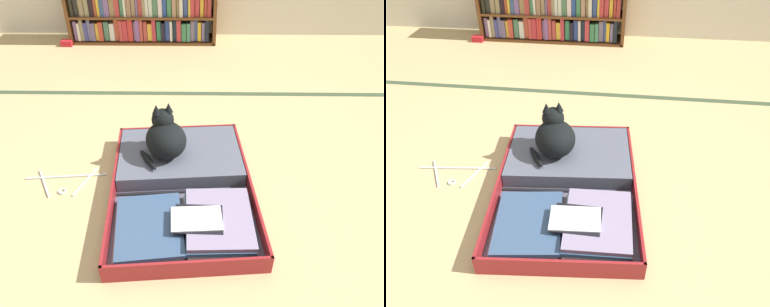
# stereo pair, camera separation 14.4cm
# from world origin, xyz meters

# --- Properties ---
(ground_plane) EXTENTS (10.00, 10.00, 0.00)m
(ground_plane) POSITION_xyz_m (0.00, 0.00, 0.00)
(ground_plane) COLOR tan
(tatami_border) EXTENTS (4.80, 0.05, 0.00)m
(tatami_border) POSITION_xyz_m (0.00, 1.19, 0.00)
(tatami_border) COLOR #3A4D33
(tatami_border) RESTS_ON ground_plane
(bookshelf) EXTENTS (1.33, 0.28, 0.70)m
(bookshelf) POSITION_xyz_m (-0.39, 2.24, 0.34)
(bookshelf) COLOR brown
(bookshelf) RESTS_ON ground_plane
(open_suitcase) EXTENTS (0.74, 0.99, 0.10)m
(open_suitcase) POSITION_xyz_m (0.05, 0.22, 0.04)
(open_suitcase) COLOR maroon
(open_suitcase) RESTS_ON ground_plane
(black_cat) EXTENTS (0.28, 0.30, 0.27)m
(black_cat) POSITION_xyz_m (-0.05, 0.37, 0.19)
(black_cat) COLOR black
(black_cat) RESTS_ON open_suitcase
(clothes_hanger) EXTENTS (0.41, 0.23, 0.01)m
(clothes_hanger) POSITION_xyz_m (-0.56, 0.24, 0.01)
(clothes_hanger) COLOR silver
(clothes_hanger) RESTS_ON ground_plane
(small_red_pouch) EXTENTS (0.10, 0.07, 0.05)m
(small_red_pouch) POSITION_xyz_m (-1.07, 2.09, 0.02)
(small_red_pouch) COLOR red
(small_red_pouch) RESTS_ON ground_plane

